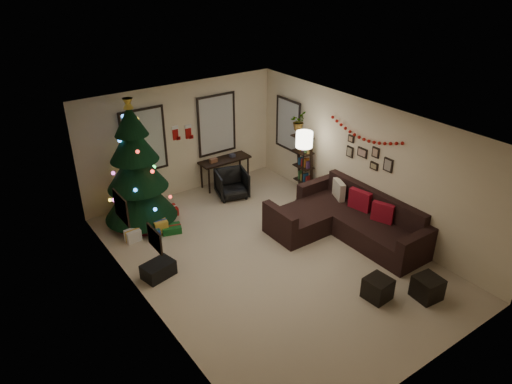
# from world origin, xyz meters

# --- Properties ---
(floor) EXTENTS (7.00, 7.00, 0.00)m
(floor) POSITION_xyz_m (0.00, 0.00, 0.00)
(floor) COLOR #C0AD91
(floor) RESTS_ON ground
(ceiling) EXTENTS (7.00, 7.00, 0.00)m
(ceiling) POSITION_xyz_m (0.00, 0.00, 2.70)
(ceiling) COLOR white
(ceiling) RESTS_ON floor
(wall_back) EXTENTS (5.00, 0.00, 5.00)m
(wall_back) POSITION_xyz_m (0.00, 3.50, 1.35)
(wall_back) COLOR beige
(wall_back) RESTS_ON floor
(wall_front) EXTENTS (5.00, 0.00, 5.00)m
(wall_front) POSITION_xyz_m (0.00, -3.50, 1.35)
(wall_front) COLOR beige
(wall_front) RESTS_ON floor
(wall_left) EXTENTS (0.00, 7.00, 7.00)m
(wall_left) POSITION_xyz_m (-2.50, 0.00, 1.35)
(wall_left) COLOR beige
(wall_left) RESTS_ON floor
(wall_right) EXTENTS (0.00, 7.00, 7.00)m
(wall_right) POSITION_xyz_m (2.50, 0.00, 1.35)
(wall_right) COLOR beige
(wall_right) RESTS_ON floor
(window_back_left) EXTENTS (1.05, 0.06, 1.50)m
(window_back_left) POSITION_xyz_m (-0.95, 3.47, 1.55)
(window_back_left) COLOR #728CB2
(window_back_left) RESTS_ON wall_back
(window_back_right) EXTENTS (1.05, 0.06, 1.50)m
(window_back_right) POSITION_xyz_m (0.95, 3.47, 1.55)
(window_back_right) COLOR #728CB2
(window_back_right) RESTS_ON wall_back
(window_right_wall) EXTENTS (0.06, 0.90, 1.30)m
(window_right_wall) POSITION_xyz_m (2.47, 2.55, 1.50)
(window_right_wall) COLOR #728CB2
(window_right_wall) RESTS_ON wall_right
(christmas_tree) EXTENTS (1.55, 1.55, 2.89)m
(christmas_tree) POSITION_xyz_m (-1.48, 2.72, 1.20)
(christmas_tree) COLOR black
(christmas_tree) RESTS_ON floor
(presents) EXTENTS (1.43, 1.01, 0.30)m
(presents) POSITION_xyz_m (-1.36, 2.12, 0.11)
(presents) COLOR silver
(presents) RESTS_ON floor
(sofa) EXTENTS (2.07, 3.00, 0.91)m
(sofa) POSITION_xyz_m (1.81, -0.24, 0.30)
(sofa) COLOR black
(sofa) RESTS_ON floor
(pillow_red_a) EXTENTS (0.27, 0.46, 0.44)m
(pillow_red_a) POSITION_xyz_m (2.21, -0.83, 0.64)
(pillow_red_a) COLOR maroon
(pillow_red_a) RESTS_ON sofa
(pillow_red_b) EXTENTS (0.22, 0.51, 0.49)m
(pillow_red_b) POSITION_xyz_m (2.21, -0.21, 0.64)
(pillow_red_b) COLOR maroon
(pillow_red_b) RESTS_ON sofa
(pillow_cream) EXTENTS (0.29, 0.47, 0.45)m
(pillow_cream) POSITION_xyz_m (2.21, 0.42, 0.63)
(pillow_cream) COLOR beige
(pillow_cream) RESTS_ON sofa
(ottoman_near) EXTENTS (0.44, 0.44, 0.39)m
(ottoman_near) POSITION_xyz_m (0.78, -2.05, 0.20)
(ottoman_near) COLOR black
(ottoman_near) RESTS_ON floor
(ottoman_far) EXTENTS (0.47, 0.47, 0.40)m
(ottoman_far) POSITION_xyz_m (1.48, -2.54, 0.20)
(ottoman_far) COLOR black
(ottoman_far) RESTS_ON floor
(desk) EXTENTS (1.31, 0.47, 0.71)m
(desk) POSITION_xyz_m (1.00, 3.22, 0.62)
(desk) COLOR black
(desk) RESTS_ON floor
(desk_chair) EXTENTS (0.80, 0.77, 0.67)m
(desk_chair) POSITION_xyz_m (0.79, 2.57, 0.34)
(desk_chair) COLOR black
(desk_chair) RESTS_ON floor
(bookshelf) EXTENTS (0.30, 0.51, 1.74)m
(bookshelf) POSITION_xyz_m (2.30, 1.71, 0.84)
(bookshelf) COLOR black
(bookshelf) RESTS_ON floor
(potted_plant) EXTENTS (0.65, 0.63, 0.54)m
(potted_plant) POSITION_xyz_m (2.30, 2.00, 1.84)
(potted_plant) COLOR #4C4C4C
(potted_plant) RESTS_ON bookshelf
(floor_lamp) EXTENTS (0.38, 0.38, 1.78)m
(floor_lamp) POSITION_xyz_m (1.95, 1.35, 1.48)
(floor_lamp) COLOR black
(floor_lamp) RESTS_ON floor
(art_map) EXTENTS (0.04, 0.60, 0.50)m
(art_map) POSITION_xyz_m (-2.48, 0.92, 1.49)
(art_map) COLOR black
(art_map) RESTS_ON wall_left
(art_abstract) EXTENTS (0.04, 0.45, 0.35)m
(art_abstract) POSITION_xyz_m (-2.48, -0.44, 1.58)
(art_abstract) COLOR black
(art_abstract) RESTS_ON wall_left
(gallery) EXTENTS (0.03, 1.25, 0.54)m
(gallery) POSITION_xyz_m (2.48, -0.07, 1.57)
(gallery) COLOR black
(gallery) RESTS_ON wall_right
(garland) EXTENTS (0.08, 1.90, 0.30)m
(garland) POSITION_xyz_m (2.45, 0.07, 2.01)
(garland) COLOR #A5140C
(garland) RESTS_ON wall_right
(stocking_left) EXTENTS (0.20, 0.05, 0.36)m
(stocking_left) POSITION_xyz_m (-0.14, 3.51, 1.56)
(stocking_left) COLOR #990F0C
(stocking_left) RESTS_ON wall_back
(stocking_right) EXTENTS (0.20, 0.05, 0.36)m
(stocking_right) POSITION_xyz_m (0.19, 3.49, 1.52)
(stocking_right) COLOR #990F0C
(stocking_right) RESTS_ON wall_back
(storage_bin) EXTENTS (0.64, 0.50, 0.29)m
(storage_bin) POSITION_xyz_m (-2.04, 0.69, 0.14)
(storage_bin) COLOR black
(storage_bin) RESTS_ON floor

